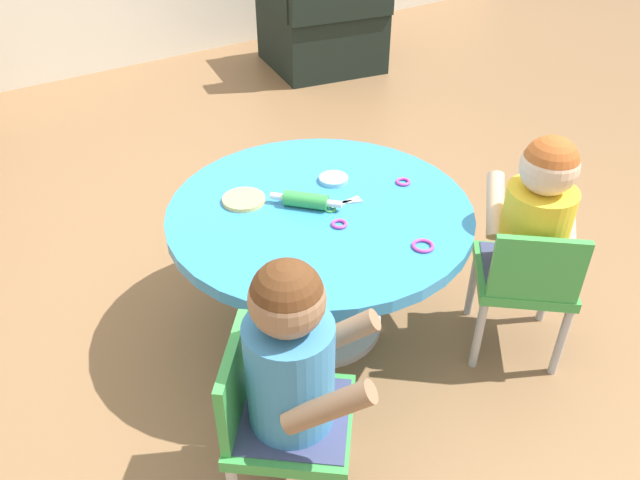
# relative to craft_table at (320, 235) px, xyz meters

# --- Properties ---
(ground_plane) EXTENTS (10.00, 10.00, 0.00)m
(ground_plane) POSITION_rel_craft_table_xyz_m (0.00, 0.00, -0.40)
(ground_plane) COLOR olive
(craft_table) EXTENTS (0.97, 0.97, 0.50)m
(craft_table) POSITION_rel_craft_table_xyz_m (0.00, 0.00, 0.00)
(craft_table) COLOR silver
(craft_table) RESTS_ON ground
(child_chair_left) EXTENTS (0.42, 0.42, 0.54)m
(child_chair_left) POSITION_rel_craft_table_xyz_m (-0.46, -0.49, -0.09)
(child_chair_left) COLOR #B7B7BC
(child_chair_left) RESTS_ON ground
(seated_child_left) EXTENTS (0.44, 0.43, 0.51)m
(seated_child_left) POSITION_rel_craft_table_xyz_m (-0.43, -0.51, 0.14)
(seated_child_left) COLOR #3F4772
(seated_child_left) RESTS_ON ground
(child_chair_right) EXTENTS (0.42, 0.42, 0.54)m
(child_chair_right) POSITION_rel_craft_table_xyz_m (0.48, -0.47, -0.09)
(child_chair_right) COLOR #B7B7BC
(child_chair_right) RESTS_ON ground
(seated_child_right) EXTENTS (0.43, 0.44, 0.51)m
(seated_child_right) POSITION_rel_craft_table_xyz_m (0.50, -0.44, 0.14)
(seated_child_right) COLOR #3F4772
(seated_child_right) RESTS_ON ground
(armchair_dark) EXTENTS (0.82, 0.84, 0.85)m
(armchair_dark) POSITION_rel_craft_table_xyz_m (1.49, 2.15, -0.09)
(armchair_dark) COLOR black
(armchair_dark) RESTS_ON ground
(rolling_pin) EXTENTS (0.17, 0.19, 0.05)m
(rolling_pin) POSITION_rel_craft_table_xyz_m (-0.03, 0.03, 0.13)
(rolling_pin) COLOR green
(rolling_pin) RESTS_ON craft_table
(craft_scissors) EXTENTS (0.14, 0.08, 0.01)m
(craft_scissors) POSITION_rel_craft_table_xyz_m (0.05, -0.02, 0.11)
(craft_scissors) COLOR silver
(craft_scissors) RESTS_ON craft_table
(playdough_blob_0) EXTENTS (0.14, 0.14, 0.01)m
(playdough_blob_0) POSITION_rel_craft_table_xyz_m (-0.18, 0.17, 0.11)
(playdough_blob_0) COLOR #F2CC72
(playdough_blob_0) RESTS_ON craft_table
(playdough_blob_1) EXTENTS (0.10, 0.10, 0.02)m
(playdough_blob_1) POSITION_rel_craft_table_xyz_m (0.13, 0.11, 0.12)
(playdough_blob_1) COLOR #8CCCF2
(playdough_blob_1) RESTS_ON craft_table
(cookie_cutter_0) EXTENTS (0.05, 0.05, 0.01)m
(cookie_cutter_0) POSITION_rel_craft_table_xyz_m (-0.01, -0.11, 0.11)
(cookie_cutter_0) COLOR #D83FA5
(cookie_cutter_0) RESTS_ON craft_table
(cookie_cutter_1) EXTENTS (0.07, 0.07, 0.01)m
(cookie_cutter_1) POSITION_rel_craft_table_xyz_m (0.13, -0.34, 0.11)
(cookie_cutter_1) COLOR #D83FA5
(cookie_cutter_1) RESTS_ON craft_table
(cookie_cutter_2) EXTENTS (0.05, 0.05, 0.01)m
(cookie_cutter_2) POSITION_rel_craft_table_xyz_m (0.32, -0.03, 0.11)
(cookie_cutter_2) COLOR #D83FA5
(cookie_cutter_2) RESTS_ON craft_table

